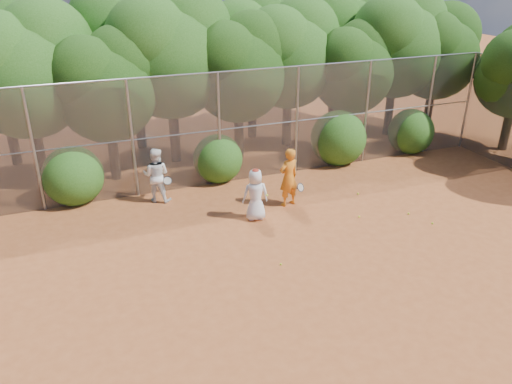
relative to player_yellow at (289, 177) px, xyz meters
name	(u,v)px	position (x,y,z in m)	size (l,w,h in m)	color
ground	(324,259)	(-0.50, -3.42, -0.98)	(80.00, 80.00, 0.00)	#9B4C23
fence_back	(243,126)	(-0.62, 2.58, 1.07)	(20.05, 0.09, 4.03)	gray
tree_1	(25,66)	(-7.44, 5.12, 3.19)	(4.64, 4.03, 6.35)	black
tree_2	(106,82)	(-4.95, 4.42, 2.61)	(3.99, 3.47, 5.47)	black
tree_3	(170,49)	(-2.44, 5.42, 3.42)	(4.89, 4.26, 6.70)	black
tree_4	(239,65)	(0.06, 4.82, 2.78)	(4.19, 3.64, 5.73)	black
tree_5	(290,50)	(2.56, 5.62, 3.07)	(4.51, 3.92, 6.17)	black
tree_6	(354,65)	(5.05, 4.61, 2.49)	(3.86, 3.36, 5.29)	black
tree_7	(398,40)	(7.56, 5.22, 3.30)	(4.77, 4.14, 6.53)	black
tree_8	(438,49)	(9.56, 4.92, 2.84)	(4.25, 3.70, 5.82)	black
tree_10	(133,37)	(-3.43, 7.63, 3.65)	(5.15, 4.48, 7.06)	black
tree_11	(253,43)	(1.56, 7.22, 3.19)	(4.64, 4.03, 6.35)	black
tree_12	(338,29)	(6.07, 7.82, 3.53)	(5.02, 4.37, 6.88)	black
bush_0	(73,173)	(-6.50, 2.88, 0.02)	(2.00, 2.00, 2.00)	#214F13
bush_1	(218,157)	(-1.50, 2.88, -0.08)	(1.80, 1.80, 1.80)	#214F13
bush_2	(338,136)	(3.50, 2.88, 0.12)	(2.20, 2.20, 2.20)	#214F13
bush_3	(411,129)	(7.00, 2.88, -0.03)	(1.90, 1.90, 1.90)	#214F13
player_yellow	(289,177)	(0.00, 0.00, 0.00)	(0.92, 0.65, 1.96)	orange
player_teen	(255,195)	(-1.37, -0.55, -0.14)	(0.88, 0.64, 1.68)	silver
player_white	(156,175)	(-3.94, 1.89, -0.05)	(1.12, 1.04, 1.85)	white
ball_0	(409,214)	(3.28, -2.07, -0.94)	(0.07, 0.07, 0.07)	#D9F02B
ball_1	(359,217)	(1.69, -1.68, -0.94)	(0.07, 0.07, 0.07)	#D9F02B
ball_2	(432,223)	(3.55, -2.88, -0.94)	(0.07, 0.07, 0.07)	#D9F02B
ball_3	(281,264)	(-1.72, -3.27, -0.94)	(0.07, 0.07, 0.07)	#D9F02B
ball_4	(358,194)	(2.60, -0.17, -0.94)	(0.07, 0.07, 0.07)	#D9F02B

